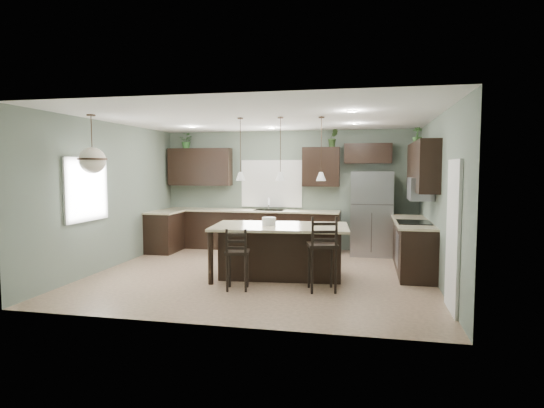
{
  "coord_description": "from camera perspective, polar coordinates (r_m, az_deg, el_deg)",
  "views": [
    {
      "loc": [
        1.84,
        -7.91,
        1.93
      ],
      "look_at": [
        0.1,
        0.4,
        1.25
      ],
      "focal_mm": 30.0,
      "sensor_mm": 36.0,
      "label": 1
    }
  ],
  "objects": [
    {
      "name": "back_upper_left",
      "position": [
        11.22,
        -9.02,
        4.62
      ],
      "size": [
        1.55,
        0.34,
        0.9
      ],
      "primitive_type": "cube",
      "color": "black",
      "rests_on": "room_shell"
    },
    {
      "name": "left_return_countertop",
      "position": [
        10.67,
        -13.3,
        -0.98
      ],
      "size": [
        0.66,
        0.96,
        0.04
      ],
      "primitive_type": "cube",
      "color": "beige",
      "rests_on": "left_return_cabs"
    },
    {
      "name": "wall_oven_front",
      "position": [
        8.65,
        15.4,
        -5.43
      ],
      "size": [
        0.01,
        0.72,
        0.6
      ],
      "primitive_type": "cube",
      "color": "gray",
      "rests_on": "right_lower_cabs"
    },
    {
      "name": "right_countertop",
      "position": [
        8.88,
        17.19,
        -2.16
      ],
      "size": [
        0.66,
        2.35,
        0.04
      ],
      "primitive_type": "cube",
      "color": "beige",
      "rests_on": "right_lower_cabs"
    },
    {
      "name": "refrigerator",
      "position": [
        10.25,
        12.39,
        -1.16
      ],
      "size": [
        0.9,
        0.74,
        1.85
      ],
      "primitive_type": "cube",
      "color": "gray",
      "rests_on": "ground"
    },
    {
      "name": "chandelier",
      "position": [
        8.04,
        -21.67,
        7.03
      ],
      "size": [
        0.47,
        0.47,
        0.96
      ],
      "primitive_type": null,
      "color": "beige",
      "rests_on": "room_shell"
    },
    {
      "name": "plant_back_left",
      "position": [
        11.33,
        -10.66,
        7.79
      ],
      "size": [
        0.35,
        0.31,
        0.36
      ],
      "primitive_type": "imported",
      "rotation": [
        0.0,
        0.0,
        -0.11
      ],
      "color": "#2B5A27",
      "rests_on": "back_upper_left"
    },
    {
      "name": "plant_back_right",
      "position": [
        10.51,
        7.67,
        8.23
      ],
      "size": [
        0.28,
        0.25,
        0.41
      ],
      "primitive_type": "imported",
      "rotation": [
        0.0,
        0.0,
        0.34
      ],
      "color": "#2E4A20",
      "rests_on": "back_upper_right"
    },
    {
      "name": "fridge_header",
      "position": [
        10.49,
        11.95,
        6.23
      ],
      "size": [
        1.05,
        0.34,
        0.45
      ],
      "primitive_type": "cube",
      "color": "black",
      "rests_on": "room_shell"
    },
    {
      "name": "back_lower_cabs",
      "position": [
        10.8,
        -2.7,
        -3.3
      ],
      "size": [
        4.2,
        0.6,
        0.9
      ],
      "primitive_type": "cube",
      "color": "black",
      "rests_on": "ground"
    },
    {
      "name": "bar_stool_left",
      "position": [
        7.22,
        -4.37,
        -6.89
      ],
      "size": [
        0.43,
        0.43,
        0.99
      ],
      "primitive_type": "cube",
      "rotation": [
        0.0,
        0.0,
        0.17
      ],
      "color": "black",
      "rests_on": "ground"
    },
    {
      "name": "microwave",
      "position": [
        8.57,
        18.12,
        1.81
      ],
      "size": [
        0.4,
        0.75,
        0.4
      ],
      "primitive_type": "cube",
      "color": "gray",
      "rests_on": "right_upper_cabs"
    },
    {
      "name": "pendant_right",
      "position": [
        7.84,
        6.2,
        6.89
      ],
      "size": [
        0.17,
        0.17,
        1.1
      ],
      "primitive_type": null,
      "color": "white",
      "rests_on": "room_shell"
    },
    {
      "name": "back_upper_right",
      "position": [
        10.54,
        6.19,
        4.66
      ],
      "size": [
        0.85,
        0.34,
        0.9
      ],
      "primitive_type": "cube",
      "color": "black",
      "rests_on": "room_shell"
    },
    {
      "name": "serving_dish",
      "position": [
        7.95,
        -0.39,
        -2.18
      ],
      "size": [
        0.24,
        0.24,
        0.14
      ],
      "primitive_type": "cylinder",
      "color": "silver",
      "rests_on": "kitchen_island"
    },
    {
      "name": "ground",
      "position": [
        8.35,
        -1.25,
        -8.79
      ],
      "size": [
        6.0,
        6.0,
        0.0
      ],
      "primitive_type": "plane",
      "color": "#9E8466",
      "rests_on": "ground"
    },
    {
      "name": "cooktop",
      "position": [
        8.61,
        17.36,
        -2.2
      ],
      "size": [
        0.58,
        0.75,
        0.02
      ],
      "primitive_type": "cube",
      "color": "black",
      "rests_on": "right_countertop"
    },
    {
      "name": "pantry_door",
      "position": [
        6.52,
        21.76,
        -3.76
      ],
      "size": [
        0.04,
        0.82,
        2.04
      ],
      "primitive_type": "cube",
      "color": "white",
      "rests_on": "ground"
    },
    {
      "name": "right_lower_cabs",
      "position": [
        8.95,
        17.25,
        -5.15
      ],
      "size": [
        0.6,
        2.35,
        0.9
      ],
      "primitive_type": "cube",
      "color": "black",
      "rests_on": "ground"
    },
    {
      "name": "pendant_center",
      "position": [
        7.88,
        1.06,
        6.91
      ],
      "size": [
        0.17,
        0.17,
        1.1
      ],
      "primitive_type": null,
      "color": "white",
      "rests_on": "room_shell"
    },
    {
      "name": "right_upper_cabs",
      "position": [
        8.84,
        18.32,
        4.48
      ],
      "size": [
        0.34,
        2.35,
        0.9
      ],
      "primitive_type": "cube",
      "color": "black",
      "rests_on": "room_shell"
    },
    {
      "name": "room_shell",
      "position": [
        8.12,
        -1.27,
        2.95
      ],
      "size": [
        6.0,
        6.0,
        6.0
      ],
      "color": "slate",
      "rests_on": "ground"
    },
    {
      "name": "faucet",
      "position": [
        10.58,
        -0.42,
        -0.03
      ],
      "size": [
        0.02,
        0.02,
        0.28
      ],
      "primitive_type": "cylinder",
      "color": "silver",
      "rests_on": "back_countertop"
    },
    {
      "name": "window_back",
      "position": [
        10.88,
        -0.05,
        2.57
      ],
      "size": [
        1.35,
        0.02,
        1.0
      ],
      "primitive_type": "cube",
      "color": "white",
      "rests_on": "room_shell"
    },
    {
      "name": "window_left",
      "position": [
        8.6,
        -22.32,
        1.71
      ],
      "size": [
        0.02,
        1.1,
        1.0
      ],
      "primitive_type": "cube",
      "color": "white",
      "rests_on": "room_shell"
    },
    {
      "name": "bar_stool_right",
      "position": [
        7.16,
        6.31,
        -6.18
      ],
      "size": [
        0.54,
        0.54,
        1.19
      ],
      "primitive_type": "cube",
      "rotation": [
        0.0,
        0.0,
        0.26
      ],
      "color": "black",
      "rests_on": "ground"
    },
    {
      "name": "sink_inset",
      "position": [
        10.63,
        -0.39,
        -0.8
      ],
      "size": [
        0.7,
        0.45,
        0.01
      ],
      "primitive_type": "cube",
      "color": "gray",
      "rests_on": "back_countertop"
    },
    {
      "name": "back_countertop",
      "position": [
        10.73,
        -2.74,
        -0.83
      ],
      "size": [
        4.2,
        0.66,
        0.04
      ],
      "primitive_type": "cube",
      "color": "beige",
      "rests_on": "back_lower_cabs"
    },
    {
      "name": "left_return_cabs",
      "position": [
        10.73,
        -13.35,
        -3.48
      ],
      "size": [
        0.6,
        0.9,
        0.9
      ],
      "primitive_type": "cube",
      "color": "black",
      "rests_on": "ground"
    },
    {
      "name": "plant_right_wall",
      "position": [
        9.53,
        17.77,
        8.2
      ],
      "size": [
        0.22,
        0.22,
        0.33
      ],
      "primitive_type": "imported",
      "rotation": [
        0.0,
        0.0,
        -0.17
      ],
      "color": "#315B27",
      "rests_on": "right_upper_cabs"
    },
    {
      "name": "kitchen_island",
      "position": [
        8.0,
        1.04,
        -5.98
      ],
      "size": [
        2.45,
        1.54,
        0.92
      ],
      "primitive_type": "cube",
      "rotation": [
        0.0,
        0.0,
        0.09
      ],
      "color": "black",
      "rests_on": "ground"
    },
    {
      "name": "pendant_left",
      "position": [
        7.97,
        -3.99,
        6.87
      ],
      "size": [
        0.17,
        0.17,
        1.1
      ],
      "primitive_type": null,
      "color": "white",
      "rests_on": "room_shell"
    }
  ]
}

